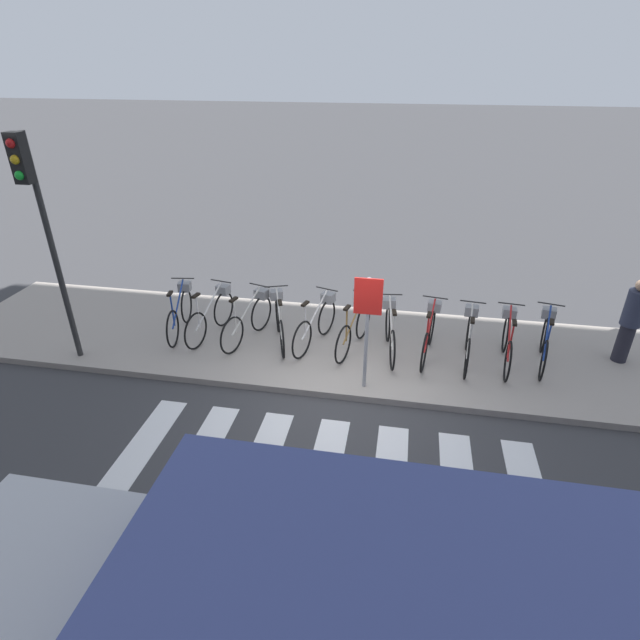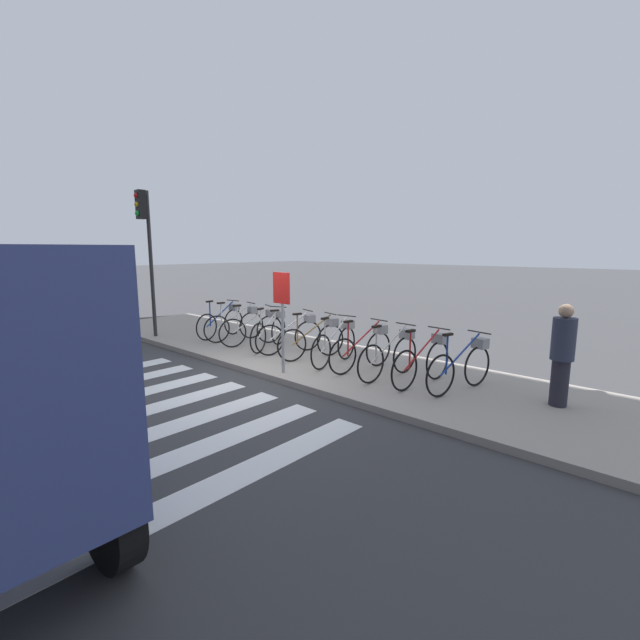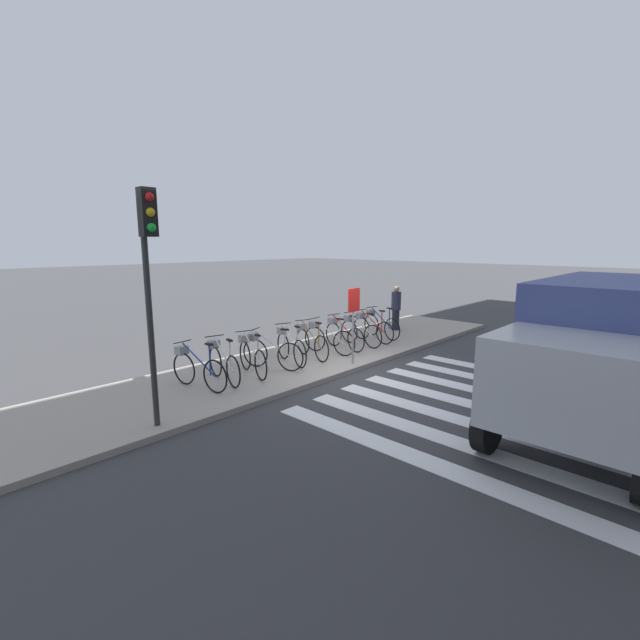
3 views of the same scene
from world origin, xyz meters
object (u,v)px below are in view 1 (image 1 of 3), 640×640
(parked_bicycle_3, at_px, (279,320))
(parked_bicycle_5, at_px, (356,326))
(traffic_light, at_px, (37,207))
(parked_bicycle_6, at_px, (390,329))
(parked_bicycle_0, at_px, (181,310))
(parked_bicycle_1, at_px, (212,313))
(parked_bicycle_8, at_px, (469,337))
(parked_bicycle_9, at_px, (507,340))
(parked_bicycle_7, at_px, (429,332))
(parked_bicycle_4, at_px, (317,322))
(parked_bicycle_10, at_px, (545,340))
(sign_post, at_px, (367,315))
(parked_bicycle_2, at_px, (250,318))
(pedestrian, at_px, (631,320))

(parked_bicycle_3, bearing_deg, parked_bicycle_5, 0.75)
(traffic_light, bearing_deg, parked_bicycle_6, 12.84)
(parked_bicycle_0, height_order, parked_bicycle_6, same)
(parked_bicycle_0, height_order, parked_bicycle_1, same)
(parked_bicycle_8, distance_m, parked_bicycle_9, 0.68)
(parked_bicycle_9, bearing_deg, parked_bicycle_3, 179.71)
(parked_bicycle_5, xyz_separation_m, parked_bicycle_7, (1.36, -0.01, 0.00))
(parked_bicycle_4, bearing_deg, parked_bicycle_10, 0.83)
(parked_bicycle_0, xyz_separation_m, sign_post, (3.81, -1.28, 0.89))
(parked_bicycle_9, relative_size, sign_post, 0.87)
(parked_bicycle_10, bearing_deg, parked_bicycle_7, -177.44)
(parked_bicycle_6, xyz_separation_m, parked_bicycle_7, (0.72, 0.02, 0.00))
(parked_bicycle_9, bearing_deg, parked_bicycle_4, 178.93)
(parked_bicycle_1, xyz_separation_m, traffic_light, (-2.17, -1.32, 2.36))
(parked_bicycle_4, distance_m, parked_bicycle_6, 1.39)
(parked_bicycle_0, height_order, parked_bicycle_7, same)
(parked_bicycle_2, height_order, parked_bicycle_5, same)
(parked_bicycle_3, xyz_separation_m, traffic_light, (-3.53, -1.29, 2.36))
(parked_bicycle_6, height_order, parked_bicycle_8, same)
(parked_bicycle_2, bearing_deg, parked_bicycle_4, 2.74)
(parked_bicycle_6, distance_m, parked_bicycle_9, 2.08)
(parked_bicycle_5, relative_size, parked_bicycle_6, 0.98)
(parked_bicycle_9, relative_size, traffic_light, 0.43)
(parked_bicycle_5, height_order, parked_bicycle_6, same)
(parked_bicycle_3, bearing_deg, parked_bicycle_4, 3.38)
(traffic_light, height_order, sign_post, traffic_light)
(parked_bicycle_5, xyz_separation_m, parked_bicycle_9, (2.73, -0.04, 0.00))
(parked_bicycle_5, bearing_deg, traffic_light, -165.33)
(parked_bicycle_7, relative_size, sign_post, 0.86)
(parked_bicycle_2, xyz_separation_m, parked_bicycle_9, (4.78, -0.00, 0.00))
(parked_bicycle_4, height_order, sign_post, sign_post)
(pedestrian, bearing_deg, parked_bicycle_8, -170.35)
(parked_bicycle_8, bearing_deg, pedestrian, 9.65)
(parked_bicycle_8, distance_m, traffic_light, 7.55)
(parked_bicycle_6, bearing_deg, parked_bicycle_9, -0.49)
(parked_bicycle_0, relative_size, parked_bicycle_8, 0.99)
(parked_bicycle_0, xyz_separation_m, parked_bicycle_9, (6.23, -0.05, 0.00))
(parked_bicycle_9, bearing_deg, sign_post, -153.17)
(parked_bicycle_3, xyz_separation_m, parked_bicycle_5, (1.47, 0.02, 0.00))
(parked_bicycle_8, height_order, parked_bicycle_10, same)
(parked_bicycle_5, bearing_deg, parked_bicycle_2, -178.91)
(parked_bicycle_1, xyz_separation_m, parked_bicycle_5, (2.84, -0.01, 0.00))
(parked_bicycle_1, distance_m, parked_bicycle_5, 2.84)
(traffic_light, bearing_deg, parked_bicycle_0, 41.28)
(parked_bicycle_8, relative_size, traffic_light, 0.43)
(parked_bicycle_4, height_order, parked_bicycle_6, same)
(parked_bicycle_8, xyz_separation_m, parked_bicycle_9, (0.68, 0.04, 0.00))
(pedestrian, bearing_deg, parked_bicycle_5, -175.35)
(parked_bicycle_7, bearing_deg, parked_bicycle_3, -179.74)
(parked_bicycle_0, distance_m, parked_bicycle_9, 6.23)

